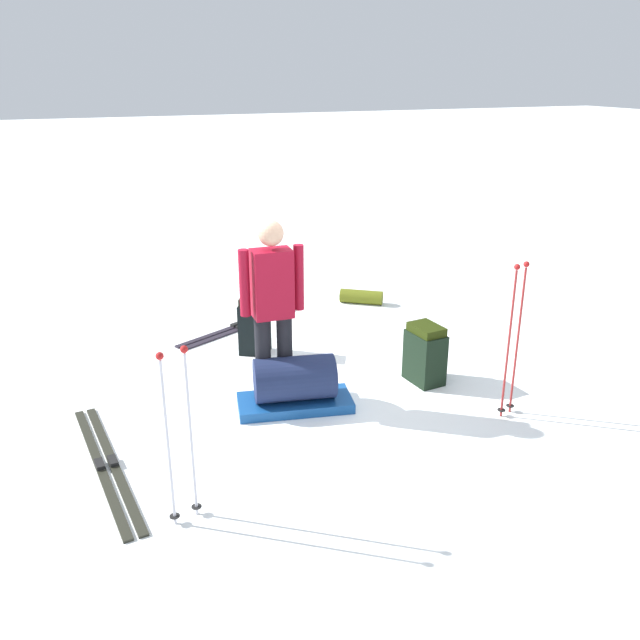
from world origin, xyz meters
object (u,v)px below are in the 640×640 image
ski_pair_far (107,465)px  backpack_bright (255,326)px  sleeping_mat_rolled (361,297)px  ski_pair_near (239,327)px  backpack_large_dark (425,354)px  ski_poles_planted_near (179,428)px  ski_poles_planted_far (514,334)px  gear_sled (295,385)px  skier_standing (273,305)px

ski_pair_far → backpack_bright: size_ratio=3.10×
sleeping_mat_rolled → ski_pair_near: bearing=8.7°
ski_pair_near → sleeping_mat_rolled: sleeping_mat_rolled is taller
ski_pair_near → backpack_large_dark: bearing=122.4°
ski_poles_planted_near → ski_poles_planted_far: bearing=-172.1°
ski_pair_far → ski_poles_planted_near: size_ratio=1.54×
ski_pair_near → backpack_bright: bearing=88.2°
ski_pair_far → ski_poles_planted_far: size_ratio=1.39×
backpack_large_dark → ski_poles_planted_far: bearing=112.0°
ski_pair_far → backpack_bright: 2.41m
backpack_bright → gear_sled: (0.03, 1.33, -0.08)m
ski_poles_planted_near → ski_pair_near: bearing=-111.1°
backpack_bright → gear_sled: 1.34m
ski_pair_near → ski_poles_planted_far: bearing=119.5°
backpack_large_dark → ski_poles_planted_far: size_ratio=0.42×
gear_sled → sleeping_mat_rolled: size_ratio=1.98×
skier_standing → backpack_bright: size_ratio=2.71×
ski_pair_near → gear_sled: bearing=88.6°
gear_sled → sleeping_mat_rolled: gear_sled is taller
gear_sled → ski_pair_far: bearing=11.9°
ski_pair_far → sleeping_mat_rolled: size_ratio=3.53×
sleeping_mat_rolled → ski_poles_planted_far: bearing=88.7°
gear_sled → sleeping_mat_rolled: 2.94m
backpack_large_dark → sleeping_mat_rolled: size_ratio=1.07×
gear_sled → ski_pair_near: bearing=-91.4°
gear_sled → ski_poles_planted_near: bearing=44.8°
ski_pair_near → backpack_large_dark: 2.45m
ski_pair_far → ski_poles_planted_near: 1.19m
sleeping_mat_rolled → skier_standing: bearing=49.2°
backpack_large_dark → backpack_bright: (1.33, -1.30, 0.02)m
ski_poles_planted_near → ski_poles_planted_far: 2.95m
backpack_large_dark → backpack_bright: backpack_bright is taller
ski_pair_near → gear_sled: size_ratio=1.50×
ski_poles_planted_far → sleeping_mat_rolled: bearing=-91.3°
ski_poles_planted_near → gear_sled: size_ratio=1.16×
backpack_bright → sleeping_mat_rolled: 2.03m
ski_poles_planted_near → ski_pair_far: bearing=-62.7°
skier_standing → ski_pair_far: 1.86m
sleeping_mat_rolled → backpack_bright: bearing=30.3°
ski_pair_near → backpack_bright: (0.02, 0.75, 0.29)m
backpack_bright → sleeping_mat_rolled: backpack_bright is taller
skier_standing → ski_pair_far: size_ratio=0.87×
ski_pair_far → backpack_bright: bearing=-135.2°
backpack_large_dark → ski_poles_planted_far: (-0.34, 0.85, 0.48)m
ski_pair_near → ski_pair_far: bearing=54.8°
skier_standing → backpack_large_dark: skier_standing is taller
skier_standing → backpack_large_dark: 1.64m
backpack_bright → ski_poles_planted_near: 2.87m
skier_standing → backpack_large_dark: (-1.49, 0.10, -0.67)m
ski_pair_far → gear_sled: (-1.67, -0.35, 0.21)m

